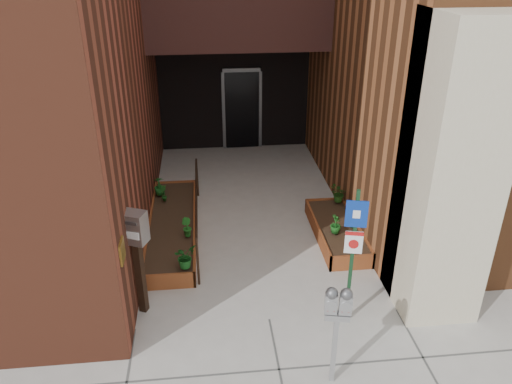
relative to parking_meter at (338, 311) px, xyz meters
name	(u,v)px	position (x,y,z in m)	size (l,w,h in m)	color
ground	(269,319)	(-0.65, 1.24, -1.14)	(80.00, 80.00, 0.00)	#9E9991
planter_left	(173,227)	(-2.20, 3.94, -1.00)	(0.90, 3.60, 0.30)	brown
planter_right	(337,232)	(0.95, 3.44, -1.00)	(0.80, 2.20, 0.30)	brown
handrail	(197,199)	(-1.70, 3.89, -0.39)	(0.04, 3.34, 0.90)	black
parking_meter	(338,311)	(0.00, 0.00, 0.00)	(0.34, 0.19, 1.47)	#959598
sign_post	(353,245)	(0.49, 1.09, 0.21)	(0.30, 0.10, 2.20)	#13361C
payment_dropbox	(136,242)	(-2.55, 1.67, 0.11)	(0.41, 0.36, 1.72)	black
shrub_left_a	(185,257)	(-1.91, 2.34, -0.64)	(0.35, 0.35, 0.39)	#17531A
shrub_left_b	(186,227)	(-1.90, 3.33, -0.66)	(0.19, 0.19, 0.35)	#1C5C1A
shrub_left_c	(159,186)	(-2.50, 5.09, -0.63)	(0.23, 0.23, 0.41)	#19591D
shrub_left_d	(164,193)	(-2.40, 4.79, -0.66)	(0.18, 0.18, 0.34)	#185117
shrub_right_a	(336,224)	(0.83, 3.14, -0.66)	(0.20, 0.20, 0.36)	#175218
shrub_right_b	(353,219)	(1.20, 3.29, -0.66)	(0.18, 0.18, 0.34)	#1A5418
shrub_right_c	(339,194)	(1.20, 4.34, -0.65)	(0.33, 0.33, 0.37)	#235117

